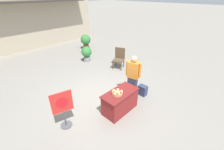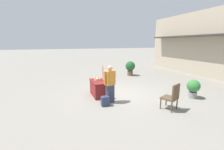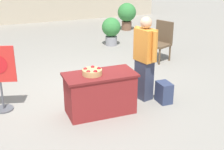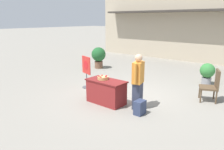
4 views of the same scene
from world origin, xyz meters
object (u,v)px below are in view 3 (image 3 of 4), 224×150
(backpack, at_px, (164,92))
(potted_plant_far_right, at_px, (111,29))
(potted_plant_far_left, at_px, (127,14))
(display_table, at_px, (100,93))
(apple_basket, at_px, (92,72))
(person_visitor, at_px, (145,58))
(patio_chair, at_px, (161,39))

(backpack, distance_m, potted_plant_far_right, 4.40)
(backpack, height_order, potted_plant_far_left, potted_plant_far_left)
(potted_plant_far_right, height_order, potted_plant_far_left, potted_plant_far_left)
(display_table, xyz_separation_m, potted_plant_far_right, (1.90, 4.30, 0.14))
(potted_plant_far_right, relative_size, potted_plant_far_left, 0.86)
(apple_basket, distance_m, person_visitor, 1.22)
(person_visitor, distance_m, patio_chair, 2.64)
(backpack, bearing_deg, patio_chair, 61.83)
(backpack, xyz_separation_m, potted_plant_far_right, (0.56, 4.36, 0.32))
(person_visitor, bearing_deg, apple_basket, -1.87)
(person_visitor, xyz_separation_m, patio_chair, (1.59, 2.09, -0.27))
(patio_chair, height_order, potted_plant_far_right, patio_chair)
(backpack, relative_size, patio_chair, 0.38)
(person_visitor, xyz_separation_m, potted_plant_far_left, (2.24, 5.90, -0.24))
(backpack, distance_m, patio_chair, 2.76)
(display_table, xyz_separation_m, apple_basket, (-0.14, 0.00, 0.44))
(display_table, relative_size, patio_chair, 1.21)
(potted_plant_far_left, bearing_deg, apple_basket, -119.09)
(display_table, relative_size, person_visitor, 0.78)
(backpack, height_order, potted_plant_far_right, potted_plant_far_right)
(backpack, bearing_deg, apple_basket, 177.50)
(display_table, relative_size, potted_plant_far_right, 1.45)
(person_visitor, height_order, backpack, person_visitor)
(display_table, relative_size, apple_basket, 3.72)
(backpack, xyz_separation_m, patio_chair, (1.29, 2.41, 0.39))
(potted_plant_far_right, bearing_deg, person_visitor, -101.96)
(display_table, distance_m, person_visitor, 1.18)
(potted_plant_far_left, bearing_deg, backpack, -107.33)
(backpack, xyz_separation_m, potted_plant_far_left, (1.94, 6.22, 0.42))
(person_visitor, bearing_deg, patio_chair, -141.36)
(potted_plant_far_right, distance_m, potted_plant_far_left, 2.33)
(patio_chair, relative_size, potted_plant_far_left, 1.04)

